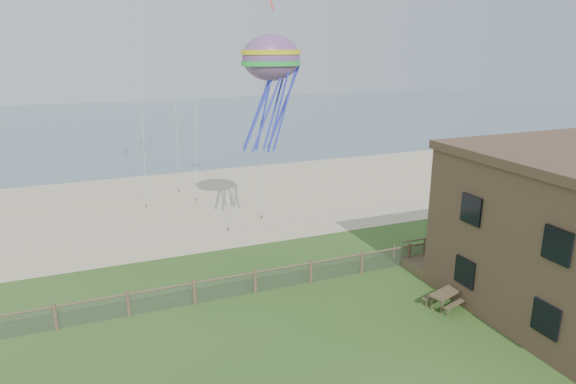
% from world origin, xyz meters
% --- Properties ---
extents(ground, '(160.00, 160.00, 0.00)m').
position_xyz_m(ground, '(0.00, 0.00, 0.00)').
color(ground, '#2E4F1B').
rests_on(ground, ground).
extents(sand_beach, '(72.00, 20.00, 0.02)m').
position_xyz_m(sand_beach, '(0.00, 22.00, 0.00)').
color(sand_beach, '#C8B791').
rests_on(sand_beach, ground).
extents(ocean, '(160.00, 68.00, 0.02)m').
position_xyz_m(ocean, '(0.00, 66.00, 0.00)').
color(ocean, slate).
rests_on(ocean, ground).
extents(chainlink_fence, '(36.20, 0.20, 1.25)m').
position_xyz_m(chainlink_fence, '(0.00, 6.00, 0.55)').
color(chainlink_fence, '#493729').
rests_on(chainlink_fence, ground).
extents(motel_deck, '(15.00, 2.00, 0.50)m').
position_xyz_m(motel_deck, '(13.00, 5.00, 0.25)').
color(motel_deck, brown).
rests_on(motel_deck, ground).
extents(picnic_table, '(2.23, 1.93, 0.80)m').
position_xyz_m(picnic_table, '(4.87, 1.37, 0.40)').
color(picnic_table, brown).
rests_on(picnic_table, ground).
extents(octopus_kite, '(3.99, 3.31, 7.10)m').
position_xyz_m(octopus_kite, '(0.15, 11.92, 9.27)').
color(octopus_kite, red).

